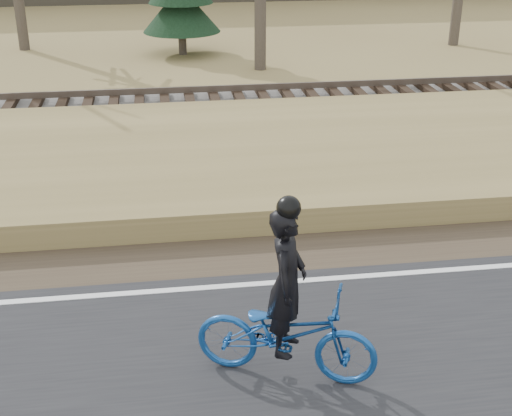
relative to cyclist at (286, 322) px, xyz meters
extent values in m
cube|color=silver|center=(3.72, 2.05, -0.69)|extent=(120.00, 0.12, 0.01)
cube|color=#473A2B|center=(3.72, 3.05, -0.74)|extent=(120.00, 1.60, 0.04)
cube|color=olive|center=(3.72, 6.05, -0.54)|extent=(120.00, 5.00, 0.44)
cube|color=slate|center=(3.72, 9.85, -0.53)|extent=(120.00, 3.00, 0.45)
cube|color=black|center=(3.72, 9.85, -0.24)|extent=(120.00, 2.40, 0.14)
cube|color=brown|center=(3.72, 9.13, -0.09)|extent=(120.00, 0.07, 0.15)
cube|color=brown|center=(3.72, 10.57, -0.09)|extent=(120.00, 0.07, 0.15)
imported|color=navy|center=(0.00, 0.00, -0.16)|extent=(2.17, 1.41, 1.08)
imported|color=black|center=(0.00, 0.00, 0.51)|extent=(0.61, 0.73, 1.71)
sphere|color=black|center=(0.00, 0.00, 1.39)|extent=(0.26, 0.26, 0.26)
cylinder|color=#494035|center=(-0.28, 17.88, -0.24)|extent=(0.28, 0.28, 1.02)
cone|color=black|center=(-0.28, 17.88, 0.76)|extent=(2.60, 2.60, 1.49)
camera|label=1|loc=(-1.29, -6.56, 4.37)|focal=50.00mm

